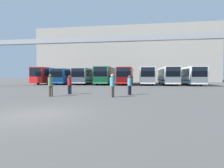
{
  "coord_description": "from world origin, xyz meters",
  "views": [
    {
      "loc": [
        4.43,
        -6.92,
        1.7
      ],
      "look_at": [
        0.06,
        21.98,
        0.3
      ],
      "focal_mm": 28.0,
      "sensor_mm": 36.0,
      "label": 1
    }
  ],
  "objects_px": {
    "bus_slot_1": "(69,76)",
    "bus_slot_4": "(126,75)",
    "pedestrian_mid_left": "(70,84)",
    "bus_slot_0": "(51,75)",
    "pedestrian_mid_right": "(130,85)",
    "bus_slot_3": "(106,75)",
    "bus_slot_5": "(146,75)",
    "bus_slot_6": "(167,75)",
    "bus_slot_7": "(188,75)",
    "bus_slot_2": "(87,75)",
    "pedestrian_far_center": "(112,85)",
    "pedestrian_near_right": "(50,85)"
  },
  "relations": [
    {
      "from": "bus_slot_0",
      "to": "pedestrian_mid_right",
      "type": "relative_size",
      "value": 6.79
    },
    {
      "from": "bus_slot_2",
      "to": "bus_slot_6",
      "type": "distance_m",
      "value": 15.84
    },
    {
      "from": "bus_slot_5",
      "to": "bus_slot_7",
      "type": "xyz_separation_m",
      "value": [
        7.92,
        0.28,
        0.01
      ]
    },
    {
      "from": "bus_slot_7",
      "to": "bus_slot_3",
      "type": "bearing_deg",
      "value": -176.16
    },
    {
      "from": "bus_slot_1",
      "to": "pedestrian_mid_right",
      "type": "relative_size",
      "value": 6.52
    },
    {
      "from": "pedestrian_mid_left",
      "to": "bus_slot_6",
      "type": "bearing_deg",
      "value": 41.91
    },
    {
      "from": "pedestrian_far_center",
      "to": "pedestrian_near_right",
      "type": "xyz_separation_m",
      "value": [
        -5.03,
        -0.35,
        -0.01
      ]
    },
    {
      "from": "bus_slot_5",
      "to": "bus_slot_3",
      "type": "bearing_deg",
      "value": -174.39
    },
    {
      "from": "bus_slot_2",
      "to": "pedestrian_mid_right",
      "type": "height_order",
      "value": "bus_slot_2"
    },
    {
      "from": "bus_slot_0",
      "to": "pedestrian_mid_right",
      "type": "bearing_deg",
      "value": -47.71
    },
    {
      "from": "bus_slot_4",
      "to": "pedestrian_near_right",
      "type": "xyz_separation_m",
      "value": [
        -4.61,
        -21.01,
        -0.88
      ]
    },
    {
      "from": "pedestrian_mid_right",
      "to": "pedestrian_near_right",
      "type": "height_order",
      "value": "pedestrian_near_right"
    },
    {
      "from": "bus_slot_5",
      "to": "pedestrian_near_right",
      "type": "bearing_deg",
      "value": -111.62
    },
    {
      "from": "bus_slot_1",
      "to": "bus_slot_3",
      "type": "xyz_separation_m",
      "value": [
        7.92,
        -0.43,
        0.18
      ]
    },
    {
      "from": "bus_slot_1",
      "to": "pedestrian_mid_left",
      "type": "relative_size",
      "value": 6.55
    },
    {
      "from": "bus_slot_1",
      "to": "bus_slot_7",
      "type": "height_order",
      "value": "bus_slot_7"
    },
    {
      "from": "bus_slot_3",
      "to": "bus_slot_5",
      "type": "height_order",
      "value": "bus_slot_3"
    },
    {
      "from": "bus_slot_3",
      "to": "pedestrian_near_right",
      "type": "xyz_separation_m",
      "value": [
        -0.65,
        -20.84,
        -0.95
      ]
    },
    {
      "from": "bus_slot_0",
      "to": "bus_slot_1",
      "type": "distance_m",
      "value": 3.97
    },
    {
      "from": "bus_slot_0",
      "to": "pedestrian_mid_right",
      "type": "xyz_separation_m",
      "value": [
        17.52,
        -19.26,
        -0.97
      ]
    },
    {
      "from": "bus_slot_1",
      "to": "bus_slot_2",
      "type": "xyz_separation_m",
      "value": [
        3.96,
        -0.0,
        0.05
      ]
    },
    {
      "from": "bus_slot_2",
      "to": "bus_slot_4",
      "type": "height_order",
      "value": "bus_slot_4"
    },
    {
      "from": "bus_slot_4",
      "to": "pedestrian_near_right",
      "type": "relative_size",
      "value": 5.9
    },
    {
      "from": "bus_slot_1",
      "to": "bus_slot_4",
      "type": "xyz_separation_m",
      "value": [
        11.88,
        -0.26,
        0.11
      ]
    },
    {
      "from": "bus_slot_0",
      "to": "bus_slot_7",
      "type": "xyz_separation_m",
      "value": [
        27.71,
        0.4,
        -0.04
      ]
    },
    {
      "from": "bus_slot_6",
      "to": "pedestrian_near_right",
      "type": "height_order",
      "value": "bus_slot_6"
    },
    {
      "from": "pedestrian_mid_left",
      "to": "pedestrian_mid_right",
      "type": "distance_m",
      "value": 5.5
    },
    {
      "from": "bus_slot_5",
      "to": "bus_slot_7",
      "type": "distance_m",
      "value": 7.92
    },
    {
      "from": "bus_slot_1",
      "to": "pedestrian_mid_right",
      "type": "distance_m",
      "value": 23.38
    },
    {
      "from": "bus_slot_4",
      "to": "bus_slot_7",
      "type": "bearing_deg",
      "value": 4.29
    },
    {
      "from": "bus_slot_4",
      "to": "pedestrian_mid_left",
      "type": "bearing_deg",
      "value": -101.33
    },
    {
      "from": "pedestrian_mid_left",
      "to": "bus_slot_4",
      "type": "bearing_deg",
      "value": 61.99
    },
    {
      "from": "bus_slot_5",
      "to": "pedestrian_mid_right",
      "type": "xyz_separation_m",
      "value": [
        -2.28,
        -19.38,
        -0.92
      ]
    },
    {
      "from": "bus_slot_1",
      "to": "bus_slot_7",
      "type": "xyz_separation_m",
      "value": [
        23.75,
        0.63,
        0.11
      ]
    },
    {
      "from": "bus_slot_4",
      "to": "bus_slot_5",
      "type": "relative_size",
      "value": 0.9
    },
    {
      "from": "bus_slot_7",
      "to": "pedestrian_far_center",
      "type": "xyz_separation_m",
      "value": [
        -11.46,
        -21.56,
        -0.87
      ]
    },
    {
      "from": "bus_slot_3",
      "to": "pedestrian_mid_right",
      "type": "bearing_deg",
      "value": -73.13
    },
    {
      "from": "bus_slot_7",
      "to": "pedestrian_mid_right",
      "type": "bearing_deg",
      "value": -117.4
    },
    {
      "from": "bus_slot_1",
      "to": "bus_slot_5",
      "type": "height_order",
      "value": "bus_slot_5"
    },
    {
      "from": "bus_slot_3",
      "to": "pedestrian_mid_left",
      "type": "bearing_deg",
      "value": -89.54
    },
    {
      "from": "bus_slot_0",
      "to": "bus_slot_6",
      "type": "height_order",
      "value": "bus_slot_0"
    },
    {
      "from": "bus_slot_0",
      "to": "pedestrian_far_center",
      "type": "relative_size",
      "value": 6.39
    },
    {
      "from": "bus_slot_2",
      "to": "pedestrian_mid_left",
      "type": "distance_m",
      "value": 19.71
    },
    {
      "from": "pedestrian_mid_right",
      "to": "pedestrian_far_center",
      "type": "bearing_deg",
      "value": 17.79
    },
    {
      "from": "bus_slot_6",
      "to": "pedestrian_mid_left",
      "type": "height_order",
      "value": "bus_slot_6"
    },
    {
      "from": "bus_slot_3",
      "to": "bus_slot_5",
      "type": "bearing_deg",
      "value": 5.61
    },
    {
      "from": "bus_slot_0",
      "to": "bus_slot_1",
      "type": "height_order",
      "value": "bus_slot_0"
    },
    {
      "from": "bus_slot_4",
      "to": "bus_slot_1",
      "type": "bearing_deg",
      "value": 178.74
    },
    {
      "from": "bus_slot_3",
      "to": "pedestrian_mid_right",
      "type": "distance_m",
      "value": 19.46
    },
    {
      "from": "bus_slot_2",
      "to": "bus_slot_5",
      "type": "height_order",
      "value": "bus_slot_5"
    }
  ]
}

